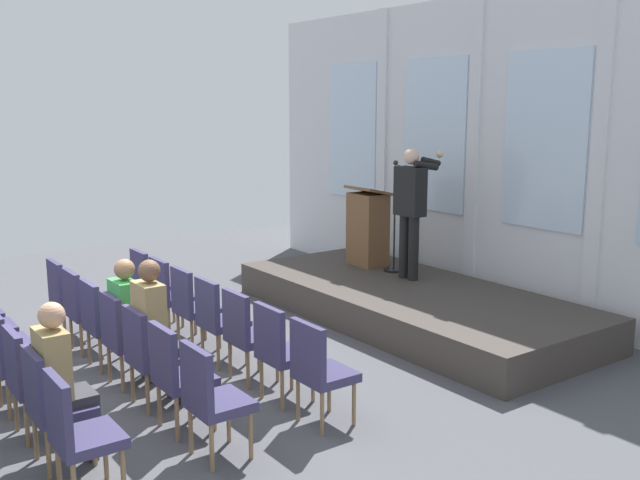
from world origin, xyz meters
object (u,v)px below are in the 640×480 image
chair_r1_c0 (66,294)px  chair_r2_c4 (30,376)px  chair_r0_c4 (246,330)px  chair_r1_c6 (210,395)px  mic_stand (394,248)px  chair_r0_c0 (149,281)px  chair_r0_c1 (169,291)px  speaker (411,204)px  audience_r2_c5 (61,374)px  lectern (368,227)px  chair_r0_c6 (318,367)px  chair_r0_c3 (217,316)px  chair_r2_c5 (51,400)px  chair_r2_c3 (12,355)px  chair_r1_c2 (102,319)px  chair_r1_c4 (148,351)px  chair_r1_c3 (123,334)px  chair_r0_c5 (280,347)px  chair_r2_c6 (77,429)px  audience_r1_c4 (155,325)px  chair_r1_c1 (83,305)px  chair_r1_c5 (177,371)px  audience_r1_c3 (130,315)px  chair_r0_c2 (191,303)px

chair_r1_c0 → chair_r2_c4: 2.67m
chair_r0_c4 → chair_r1_c6: (1.23, -1.03, 0.00)m
mic_stand → chair_r0_c0: bearing=-108.0°
chair_r0_c1 → chair_r1_c0: bearing=-120.9°
speaker → audience_r2_c5: (1.59, -5.06, -0.72)m
lectern → audience_r2_c5: (2.55, -5.13, -0.26)m
chair_r0_c4 → chair_r0_c6: same height
chair_r0_c3 → chair_r2_c5: bearing=-59.1°
chair_r0_c6 → chair_r2_c3: (-1.85, -2.06, 0.00)m
chair_r0_c4 → chair_r1_c2: size_ratio=1.00×
audience_r2_c5 → chair_r2_c5: bearing=-90.0°
chair_r0_c0 → chair_r1_c4: bearing=-22.7°
chair_r1_c2 → audience_r2_c5: bearing=-27.2°
chair_r1_c3 → chair_r0_c5: bearing=39.9°
chair_r0_c4 → chair_r2_c6: 2.40m
chair_r0_c0 → audience_r1_c4: 2.65m
lectern → audience_r1_c4: 4.55m
chair_r0_c0 → chair_r1_c6: same height
chair_r1_c2 → audience_r1_c4: size_ratio=0.68×
speaker → chair_r1_c4: (0.97, -4.11, -0.91)m
chair_r1_c0 → chair_r1_c6: 3.69m
chair_r1_c1 → chair_r1_c5: size_ratio=1.00×
lectern → chair_r1_c3: bearing=-72.4°
chair_r0_c0 → audience_r1_c3: audience_r1_c3 is taller
chair_r0_c3 → audience_r1_c3: 0.96m
audience_r2_c5 → chair_r0_c5: bearing=90.0°
chair_r1_c0 → chair_r1_c1: same height
speaker → chair_r0_c1: speaker is taller
speaker → chair_r0_c2: size_ratio=1.85×
chair_r0_c4 → chair_r1_c3: (-0.62, -1.03, 0.00)m
chair_r2_c4 → chair_r0_c4: bearing=90.0°
chair_r1_c1 → audience_r2_c5: 2.64m
chair_r1_c1 → chair_r2_c6: (3.08, -1.03, 0.00)m
chair_r0_c5 → audience_r1_c4: (-0.62, -0.95, 0.23)m
chair_r0_c1 → chair_r2_c5: (2.46, -2.06, 0.00)m
speaker → audience_r2_c5: bearing=-72.6°
chair_r0_c0 → chair_r1_c1: (0.62, -1.03, 0.00)m
chair_r0_c3 → audience_r1_c3: size_ratio=0.74×
chair_r0_c1 → chair_r0_c2: bearing=0.0°
speaker → chair_r0_c4: bearing=-72.5°
chair_r2_c3 → chair_r2_c5: 1.23m
chair_r2_c5 → chair_r1_c6: bearing=59.1°
chair_r0_c4 → chair_r1_c0: (-2.46, -1.03, 0.00)m
chair_r0_c2 → chair_r1_c5: (1.85, -1.03, 0.00)m
chair_r1_c3 → chair_r2_c6: 2.11m
lectern → mic_stand: bearing=5.1°
chair_r1_c5 → chair_r2_c4: 1.20m
chair_r1_c1 → chair_r2_c3: bearing=-39.9°
chair_r0_c0 → chair_r1_c1: 1.20m
lectern → chair_r0_c4: (1.94, -3.16, -0.45)m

